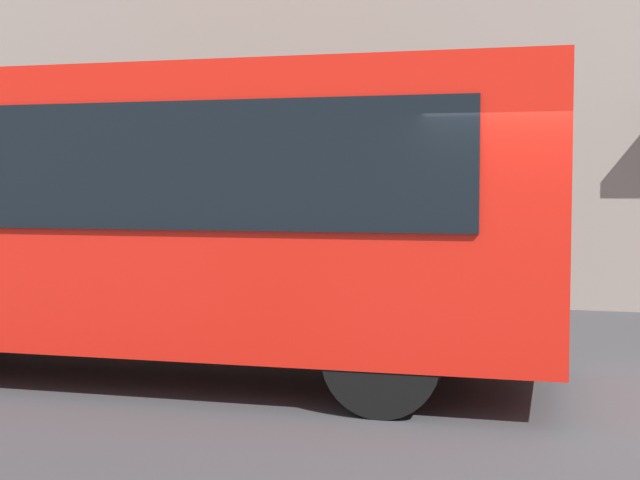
% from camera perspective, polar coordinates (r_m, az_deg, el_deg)
% --- Properties ---
extents(ground_plane, '(60.00, 60.00, 0.00)m').
position_cam_1_polar(ground_plane, '(8.33, 15.89, -10.10)').
color(ground_plane, '#38383A').
extents(red_bus, '(9.05, 2.54, 3.08)m').
position_cam_1_polar(red_bus, '(9.55, -12.82, 1.88)').
color(red_bus, red).
rests_on(red_bus, ground_plane).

